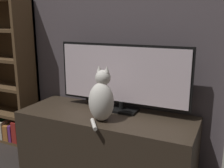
{
  "coord_description": "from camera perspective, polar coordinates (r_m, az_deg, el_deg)",
  "views": [
    {
      "loc": [
        0.87,
        -0.82,
        1.24
      ],
      "look_at": [
        0.05,
        0.92,
        0.76
      ],
      "focal_mm": 42.0,
      "sensor_mm": 36.0,
      "label": 1
    }
  ],
  "objects": [
    {
      "name": "tv_stand",
      "position": [
        2.18,
        -1.3,
        -12.91
      ],
      "size": [
        1.4,
        0.53,
        0.51
      ],
      "color": "#33281E",
      "rests_on": "ground_plane"
    },
    {
      "name": "wall_back",
      "position": [
        2.23,
        2.22,
        15.54
      ],
      "size": [
        4.8,
        0.05,
        2.6
      ],
      "color": "#564C51",
      "rests_on": "ground_plane"
    },
    {
      "name": "bookshelf",
      "position": [
        2.88,
        -21.64,
        0.57
      ],
      "size": [
        0.61,
        0.28,
        1.43
      ],
      "color": "brown",
      "rests_on": "ground_plane"
    },
    {
      "name": "cat",
      "position": [
        1.92,
        -2.26,
        -3.24
      ],
      "size": [
        0.19,
        0.29,
        0.41
      ],
      "rotation": [
        0.0,
        0.0,
        0.03
      ],
      "color": "silver",
      "rests_on": "tv_stand"
    },
    {
      "name": "tv",
      "position": [
        2.08,
        2.22,
        1.71
      ],
      "size": [
        1.1,
        0.16,
        0.54
      ],
      "color": "black",
      "rests_on": "tv_stand"
    }
  ]
}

